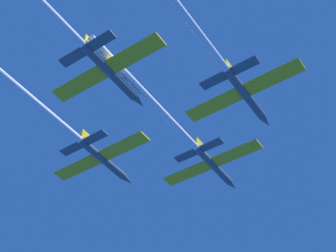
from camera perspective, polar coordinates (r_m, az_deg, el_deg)
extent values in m
cylinder|color=#4C5660|center=(73.39, 5.11, -4.42)|extent=(1.04, 9.43, 1.04)
cone|color=#4C5660|center=(77.45, 7.28, -6.65)|extent=(1.02, 2.07, 1.02)
ellipsoid|color=black|center=(75.10, 5.89, -4.99)|extent=(0.73, 1.89, 0.52)
cube|color=yellow|center=(74.64, 2.20, -5.37)|extent=(7.17, 2.07, 0.23)
cube|color=yellow|center=(71.70, 7.74, -3.03)|extent=(7.17, 2.07, 0.23)
cube|color=yellow|center=(71.70, 3.52, -2.05)|extent=(0.27, 1.70, 1.51)
cube|color=#4C5660|center=(71.55, 2.03, -3.37)|extent=(3.23, 1.24, 0.23)
cube|color=#4C5660|center=(69.97, 4.97, -2.09)|extent=(3.23, 1.24, 0.23)
cylinder|color=white|center=(63.54, -2.18, 3.15)|extent=(0.93, 22.40, 0.93)
cylinder|color=#4C5660|center=(70.60, -7.38, -3.70)|extent=(1.04, 9.43, 1.04)
cone|color=#4C5660|center=(73.94, -4.54, -6.10)|extent=(1.02, 2.07, 1.02)
ellipsoid|color=black|center=(72.05, -6.30, -4.32)|extent=(0.73, 1.89, 0.52)
cube|color=yellow|center=(72.60, -10.11, -4.65)|extent=(7.17, 2.07, 0.23)
cube|color=yellow|center=(68.24, -4.97, -2.26)|extent=(7.17, 2.07, 0.23)
cube|color=yellow|center=(69.42, -9.25, -1.21)|extent=(0.27, 1.70, 1.51)
cube|color=#4C5660|center=(69.67, -10.79, -2.56)|extent=(3.23, 1.24, 0.23)
cube|color=#4C5660|center=(67.34, -8.11, -1.23)|extent=(3.23, 1.24, 0.23)
cylinder|color=white|center=(62.85, -17.15, 4.67)|extent=(0.93, 24.20, 0.93)
cylinder|color=#4C5660|center=(62.33, 8.66, 3.58)|extent=(1.04, 9.43, 1.04)
cone|color=#4C5660|center=(66.13, 10.98, 0.51)|extent=(1.02, 2.07, 1.02)
ellipsoid|color=black|center=(63.98, 9.48, 2.70)|extent=(0.73, 1.89, 0.52)
cube|color=yellow|center=(63.18, 5.18, 2.33)|extent=(7.17, 2.07, 0.23)
cube|color=yellow|center=(61.13, 11.85, 5.41)|extent=(7.17, 2.07, 0.23)
cube|color=yellow|center=(60.97, 6.87, 6.57)|extent=(0.27, 1.70, 1.51)
cube|color=#4C5660|center=(60.47, 5.12, 5.06)|extent=(3.23, 1.24, 0.23)
cube|color=#4C5660|center=(59.37, 8.69, 6.77)|extent=(3.23, 1.24, 0.23)
cylinder|color=#4C5660|center=(59.57, -6.63, 6.09)|extent=(1.04, 9.43, 1.04)
cone|color=#4C5660|center=(62.44, -3.32, 2.76)|extent=(1.02, 2.07, 1.02)
ellipsoid|color=black|center=(60.89, -5.37, 5.13)|extent=(0.73, 1.89, 0.52)
cube|color=yellow|center=(61.33, -9.89, 4.67)|extent=(7.17, 2.07, 0.23)
cube|color=yellow|center=(57.61, -3.72, 8.17)|extent=(7.17, 2.07, 0.23)
cube|color=yellow|center=(58.93, -8.85, 9.18)|extent=(0.27, 1.70, 1.51)
cube|color=#4C5660|center=(58.87, -10.69, 7.58)|extent=(3.23, 1.24, 0.23)
cube|color=#4C5660|center=(56.88, -7.47, 9.54)|extent=(3.23, 1.24, 0.23)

